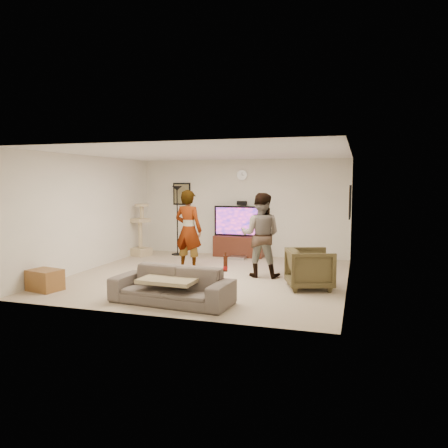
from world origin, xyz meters
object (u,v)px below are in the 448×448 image
(tv_stand, at_px, (239,246))
(side_table, at_px, (45,280))
(cat_tree, at_px, (140,230))
(floor_lamp, at_px, (177,221))
(beer_bottle, at_px, (225,263))
(person_left, at_px, (188,230))
(armchair, at_px, (310,269))
(sofa, at_px, (172,286))
(person_right, at_px, (261,235))
(tv, at_px, (239,221))

(tv_stand, xyz_separation_m, side_table, (-2.38, -4.46, -0.08))
(cat_tree, distance_m, side_table, 3.87)
(tv_stand, xyz_separation_m, floor_lamp, (-1.63, -0.21, 0.64))
(beer_bottle, bearing_deg, person_left, 122.46)
(armchair, bearing_deg, person_left, 52.46)
(sofa, xyz_separation_m, side_table, (-2.50, 0.09, -0.10))
(cat_tree, height_order, armchair, cat_tree)
(floor_lamp, height_order, person_right, floor_lamp)
(beer_bottle, bearing_deg, floor_lamp, 121.43)
(beer_bottle, bearing_deg, tv, 102.66)
(sofa, bearing_deg, beer_bottle, 4.99)
(cat_tree, bearing_deg, tv, 13.85)
(person_left, xyz_separation_m, armchair, (2.73, -0.94, -0.51))
(cat_tree, relative_size, beer_bottle, 5.47)
(tv, relative_size, cat_tree, 0.95)
(beer_bottle, relative_size, side_table, 0.44)
(person_left, relative_size, armchair, 2.19)
(sofa, height_order, beer_bottle, beer_bottle)
(sofa, bearing_deg, person_right, 73.63)
(tv_stand, bearing_deg, sofa, -88.43)
(side_table, bearing_deg, cat_tree, 91.94)
(side_table, bearing_deg, sofa, -2.04)
(person_right, bearing_deg, beer_bottle, 87.10)
(beer_bottle, bearing_deg, side_table, 178.50)
(person_right, height_order, sofa, person_right)
(tv_stand, relative_size, tv, 0.98)
(floor_lamp, xyz_separation_m, sofa, (1.75, -4.34, -0.62))
(cat_tree, bearing_deg, floor_lamp, 24.83)
(beer_bottle, distance_m, side_table, 3.44)
(cat_tree, xyz_separation_m, side_table, (0.13, -3.84, -0.50))
(tv_stand, relative_size, sofa, 0.66)
(tv_stand, height_order, sofa, sofa)
(cat_tree, distance_m, sofa, 4.75)
(tv_stand, distance_m, tv, 0.66)
(floor_lamp, xyz_separation_m, person_left, (1.02, -1.78, -0.03))
(tv, distance_m, side_table, 5.11)
(person_left, xyz_separation_m, beer_bottle, (1.63, -2.56, -0.19))
(floor_lamp, bearing_deg, person_left, -60.08)
(tv_stand, bearing_deg, cat_tree, -166.15)
(tv_stand, relative_size, armchair, 1.60)
(sofa, bearing_deg, tv, 96.56)
(beer_bottle, height_order, armchair, beer_bottle)
(tv_stand, relative_size, floor_lamp, 0.71)
(person_left, bearing_deg, beer_bottle, 131.85)
(floor_lamp, relative_size, person_right, 1.06)
(person_left, xyz_separation_m, sofa, (0.73, -2.56, -0.60))
(tv_stand, height_order, armchair, armchair)
(tv_stand, relative_size, side_table, 2.29)
(cat_tree, bearing_deg, beer_bottle, -48.08)
(armchair, bearing_deg, cat_tree, 44.91)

